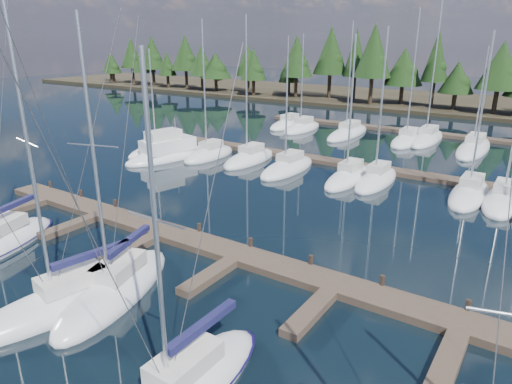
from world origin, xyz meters
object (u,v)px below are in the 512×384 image
Objects in this scene: front_sailboat_1 at (0,243)px; front_sailboat_3 at (116,289)px; main_dock at (234,260)px; motor_yacht_left at (168,153)px; front_sailboat_2 at (65,302)px.

front_sailboat_3 is (10.11, 0.33, -0.01)m from front_sailboat_1.
main_dock is at bearing 25.76° from front_sailboat_1.
front_sailboat_3 is at bearing 1.87° from front_sailboat_1.
front_sailboat_2 is at bearing -55.90° from motor_yacht_left.
front_sailboat_3 reaches higher than main_dock.
main_dock is 2.82× the size of front_sailboat_1.
main_dock is at bearing -37.36° from motor_yacht_left.
front_sailboat_3 is (1.06, 2.12, -0.01)m from front_sailboat_2.
front_sailboat_1 is 1.06× the size of front_sailboat_2.
main_dock is at bearing 63.69° from front_sailboat_2.
front_sailboat_1 is 10.11m from front_sailboat_3.
front_sailboat_2 is 27.85m from motor_yacht_left.
front_sailboat_1 is at bearing -72.85° from motor_yacht_left.
front_sailboat_1 reaches higher than motor_yacht_left.
front_sailboat_2 is 2.37m from front_sailboat_3.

